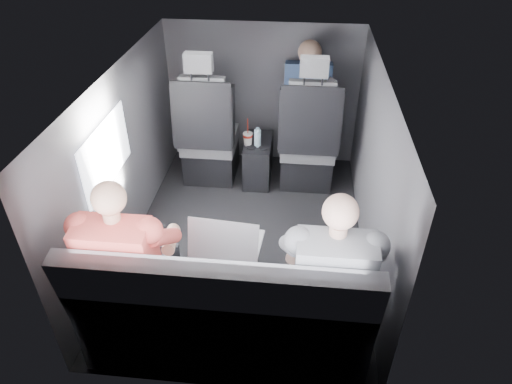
# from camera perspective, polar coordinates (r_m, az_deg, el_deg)

# --- Properties ---
(floor) EXTENTS (2.60, 2.60, 0.00)m
(floor) POSITION_cam_1_polar(r_m,az_deg,el_deg) (3.68, -1.09, -5.74)
(floor) COLOR black
(floor) RESTS_ON ground
(ceiling) EXTENTS (2.60, 2.60, 0.00)m
(ceiling) POSITION_cam_1_polar(r_m,az_deg,el_deg) (2.98, -1.38, 14.38)
(ceiling) COLOR #B2B2AD
(ceiling) RESTS_ON panel_back
(panel_left) EXTENTS (0.02, 2.60, 1.35)m
(panel_left) POSITION_cam_1_polar(r_m,az_deg,el_deg) (3.49, -16.08, 3.92)
(panel_left) COLOR #56565B
(panel_left) RESTS_ON floor
(panel_right) EXTENTS (0.02, 2.60, 1.35)m
(panel_right) POSITION_cam_1_polar(r_m,az_deg,el_deg) (3.30, 14.50, 2.32)
(panel_right) COLOR #56565B
(panel_right) RESTS_ON floor
(panel_front) EXTENTS (1.80, 0.02, 1.35)m
(panel_front) POSITION_cam_1_polar(r_m,az_deg,el_deg) (4.43, 0.84, 12.06)
(panel_front) COLOR #56565B
(panel_front) RESTS_ON floor
(panel_back) EXTENTS (1.80, 0.02, 1.35)m
(panel_back) POSITION_cam_1_polar(r_m,az_deg,el_deg) (2.29, -5.22, -14.01)
(panel_back) COLOR #56565B
(panel_back) RESTS_ON floor
(side_window) EXTENTS (0.02, 0.75, 0.42)m
(side_window) POSITION_cam_1_polar(r_m,az_deg,el_deg) (3.14, -18.18, 4.59)
(side_window) COLOR white
(side_window) RESTS_ON panel_left
(seatbelt) EXTENTS (0.35, 0.11, 0.59)m
(seatbelt) POSITION_cam_1_polar(r_m,az_deg,el_deg) (3.79, 6.87, 9.78)
(seatbelt) COLOR black
(seatbelt) RESTS_ON front_seat_right
(front_seat_left) EXTENTS (0.52, 0.58, 1.26)m
(front_seat_left) POSITION_cam_1_polar(r_m,az_deg,el_deg) (4.20, -5.93, 6.36)
(front_seat_left) COLOR black
(front_seat_left) RESTS_ON floor
(front_seat_right) EXTENTS (0.52, 0.58, 1.26)m
(front_seat_right) POSITION_cam_1_polar(r_m,az_deg,el_deg) (4.12, 6.50, 5.74)
(front_seat_right) COLOR black
(front_seat_right) RESTS_ON floor
(center_console) EXTENTS (0.24, 0.48, 0.41)m
(center_console) POSITION_cam_1_polar(r_m,az_deg,el_deg) (4.27, 0.28, 3.99)
(center_console) COLOR black
(center_console) RESTS_ON floor
(rear_bench) EXTENTS (1.60, 0.57, 0.92)m
(rear_bench) POSITION_cam_1_polar(r_m,az_deg,el_deg) (2.72, -3.89, -15.35)
(rear_bench) COLOR #5B5C60
(rear_bench) RESTS_ON floor
(soda_cup) EXTENTS (0.09, 0.09, 0.26)m
(soda_cup) POSITION_cam_1_polar(r_m,az_deg,el_deg) (4.08, -1.03, 6.71)
(soda_cup) COLOR white
(soda_cup) RESTS_ON center_console
(water_bottle) EXTENTS (0.06, 0.06, 0.18)m
(water_bottle) POSITION_cam_1_polar(r_m,az_deg,el_deg) (4.06, 0.20, 6.79)
(water_bottle) COLOR #A3C3DD
(water_bottle) RESTS_ON center_console
(laptop_white) EXTENTS (0.32, 0.30, 0.23)m
(laptop_white) POSITION_cam_1_polar(r_m,az_deg,el_deg) (2.77, -15.28, -6.09)
(laptop_white) COLOR silver
(laptop_white) RESTS_ON passenger_rear_left
(laptop_silver) EXTENTS (0.42, 0.38, 0.28)m
(laptop_silver) POSITION_cam_1_polar(r_m,az_deg,el_deg) (2.67, -3.72, -6.29)
(laptop_silver) COLOR silver
(laptop_silver) RESTS_ON rear_bench
(laptop_black) EXTENTS (0.38, 0.38, 0.23)m
(laptop_black) POSITION_cam_1_polar(r_m,az_deg,el_deg) (2.63, 8.02, -7.64)
(laptop_black) COLOR black
(laptop_black) RESTS_ON passenger_rear_right
(passenger_rear_left) EXTENTS (0.49, 0.61, 1.20)m
(passenger_rear_left) POSITION_cam_1_polar(r_m,az_deg,el_deg) (2.68, -15.27, -8.10)
(passenger_rear_left) COLOR #2D2E32
(passenger_rear_left) RESTS_ON rear_bench
(passenger_rear_right) EXTENTS (0.49, 0.61, 1.21)m
(passenger_rear_right) POSITION_cam_1_polar(r_m,az_deg,el_deg) (2.53, 9.21, -10.01)
(passenger_rear_right) COLOR navy
(passenger_rear_right) RESTS_ON rear_bench
(passenger_front_right) EXTENTS (0.41, 0.41, 0.83)m
(passenger_front_right) POSITION_cam_1_polar(r_m,az_deg,el_deg) (4.20, 6.37, 11.69)
(passenger_front_right) COLOR navy
(passenger_front_right) RESTS_ON front_seat_right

